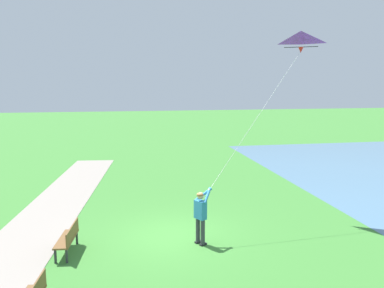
% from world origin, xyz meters
% --- Properties ---
extents(ground_plane, '(120.00, 120.00, 0.00)m').
position_xyz_m(ground_plane, '(0.00, 0.00, 0.00)').
color(ground_plane, '#3D7F33').
extents(person_kite_flyer, '(0.62, 0.52, 1.83)m').
position_xyz_m(person_kite_flyer, '(-0.79, 0.78, 1.05)').
color(person_kite_flyer, '#232328').
rests_on(person_kite_flyer, ground).
extents(flying_kite, '(4.61, 2.55, 5.19)m').
position_xyz_m(flying_kite, '(-4.98, -1.36, 6.61)').
color(flying_kite, purple).
extents(park_bench_near_walkway, '(0.61, 1.54, 0.88)m').
position_xyz_m(park_bench_near_walkway, '(3.31, 0.70, 0.51)').
color(park_bench_near_walkway, brown).
rests_on(park_bench_near_walkway, ground).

